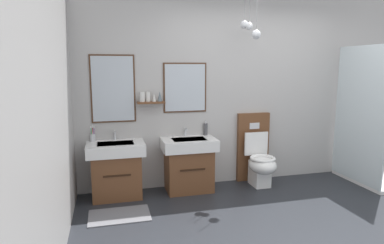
# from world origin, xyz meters

# --- Properties ---
(ground_plane) EXTENTS (6.25, 4.75, 0.10)m
(ground_plane) POSITION_xyz_m (0.00, 0.00, -0.05)
(ground_plane) COLOR #23262B
(ground_plane) RESTS_ON ground
(wall_back) EXTENTS (5.05, 0.65, 2.67)m
(wall_back) POSITION_xyz_m (-0.02, 1.71, 1.34)
(wall_back) COLOR #B7B5B2
(wall_back) RESTS_ON ground
(wall_left) EXTENTS (0.12, 3.55, 2.67)m
(wall_left) POSITION_xyz_m (-2.47, 0.00, 1.34)
(wall_left) COLOR #B7B5B2
(wall_left) RESTS_ON ground
(bath_mat) EXTENTS (0.68, 0.44, 0.01)m
(bath_mat) POSITION_xyz_m (-1.90, 0.86, 0.01)
(bath_mat) COLOR slate
(bath_mat) RESTS_ON ground
(vanity_sink_left) EXTENTS (0.72, 0.49, 0.72)m
(vanity_sink_left) POSITION_xyz_m (-1.90, 1.45, 0.38)
(vanity_sink_left) COLOR brown
(vanity_sink_left) RESTS_ON ground
(tap_on_left_sink) EXTENTS (0.03, 0.13, 0.11)m
(tap_on_left_sink) POSITION_xyz_m (-1.90, 1.63, 0.79)
(tap_on_left_sink) COLOR silver
(tap_on_left_sink) RESTS_ON vanity_sink_left
(vanity_sink_right) EXTENTS (0.72, 0.49, 0.72)m
(vanity_sink_right) POSITION_xyz_m (-0.94, 1.45, 0.38)
(vanity_sink_right) COLOR brown
(vanity_sink_right) RESTS_ON ground
(tap_on_right_sink) EXTENTS (0.03, 0.13, 0.11)m
(tap_on_right_sink) POSITION_xyz_m (-0.94, 1.63, 0.79)
(tap_on_right_sink) COLOR silver
(tap_on_right_sink) RESTS_ON vanity_sink_right
(toilet) EXTENTS (0.48, 0.63, 1.00)m
(toilet) POSITION_xyz_m (0.07, 1.45, 0.38)
(toilet) COLOR brown
(toilet) RESTS_ON ground
(toothbrush_cup) EXTENTS (0.07, 0.07, 0.20)m
(toothbrush_cup) POSITION_xyz_m (-2.18, 1.61, 0.77)
(toothbrush_cup) COLOR silver
(toothbrush_cup) RESTS_ON vanity_sink_left
(soap_dispenser) EXTENTS (0.06, 0.06, 0.20)m
(soap_dispenser) POSITION_xyz_m (-0.66, 1.62, 0.80)
(soap_dispenser) COLOR #4C4C51
(soap_dispenser) RESTS_ON vanity_sink_right
(shower_tray) EXTENTS (0.97, 0.98, 1.95)m
(shower_tray) POSITION_xyz_m (1.73, 1.11, 0.40)
(shower_tray) COLOR white
(shower_tray) RESTS_ON ground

